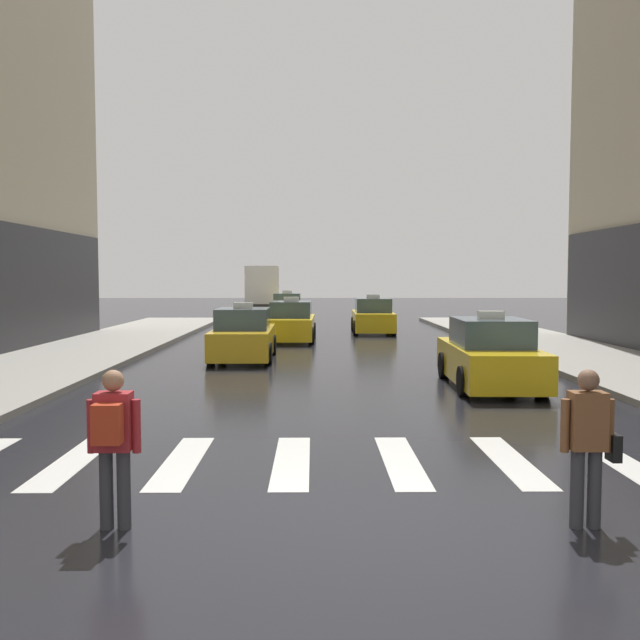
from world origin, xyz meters
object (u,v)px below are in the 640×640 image
at_px(taxi_second, 244,336).
at_px(taxi_fifth, 287,308).
at_px(taxi_third, 291,323).
at_px(taxi_fourth, 373,317).
at_px(taxi_lead, 490,356).
at_px(box_truck, 263,288).
at_px(pedestrian_with_handbag, 588,439).
at_px(pedestrian_with_backpack, 113,436).

height_order(taxi_second, taxi_fifth, same).
distance_m(taxi_second, taxi_third, 6.39).
distance_m(taxi_second, taxi_fourth, 11.48).
bearing_deg(taxi_lead, taxi_fifth, 102.62).
bearing_deg(taxi_lead, taxi_fourth, 95.03).
bearing_deg(taxi_second, taxi_fifth, 88.24).
height_order(taxi_fourth, box_truck, box_truck).
bearing_deg(taxi_fifth, taxi_fourth, -66.26).
bearing_deg(taxi_fourth, pedestrian_with_handbag, -89.92).
height_order(taxi_lead, box_truck, box_truck).
xyz_separation_m(taxi_lead, taxi_second, (-6.39, 5.47, 0.00)).
bearing_deg(pedestrian_with_backpack, taxi_second, 90.65).
distance_m(box_truck, pedestrian_with_handbag, 41.60).
distance_m(taxi_lead, pedestrian_with_handbag, 9.25).
bearing_deg(pedestrian_with_backpack, taxi_fifth, 89.25).
bearing_deg(taxi_fourth, taxi_second, -115.83).
bearing_deg(taxi_fourth, pedestrian_with_backpack, -100.96).
xyz_separation_m(taxi_second, taxi_fifth, (0.62, 20.29, 0.00)).
relative_size(taxi_fifth, box_truck, 0.60).
height_order(box_truck, pedestrian_with_handbag, box_truck).
bearing_deg(taxi_third, taxi_fifth, 92.82).
distance_m(taxi_fifth, pedestrian_with_handbag, 35.19).
height_order(taxi_second, taxi_fourth, same).
distance_m(taxi_lead, taxi_fifth, 26.40).
xyz_separation_m(taxi_lead, box_truck, (-7.70, 31.95, 1.13)).
relative_size(taxi_third, taxi_fourth, 1.00).
xyz_separation_m(taxi_second, pedestrian_with_handbag, (5.04, -14.62, 0.21)).
distance_m(pedestrian_with_backpack, pedestrian_with_handbag, 4.87).
bearing_deg(taxi_fifth, pedestrian_with_backpack, -90.75).
bearing_deg(taxi_second, taxi_fourth, 64.17).
relative_size(taxi_second, pedestrian_with_backpack, 2.76).
bearing_deg(taxi_second, taxi_third, 78.14).
distance_m(taxi_third, pedestrian_with_backpack, 20.92).
relative_size(taxi_second, taxi_fifth, 1.00).
bearing_deg(box_truck, pedestrian_with_backpack, -87.94).
height_order(taxi_lead, taxi_fifth, same).
bearing_deg(taxi_fourth, taxi_lead, -84.97).
xyz_separation_m(taxi_fourth, taxi_fifth, (-4.38, 9.96, 0.00)).
xyz_separation_m(taxi_lead, pedestrian_with_handbag, (-1.35, -9.15, 0.21)).
bearing_deg(pedestrian_with_backpack, taxi_lead, 55.81).
bearing_deg(box_truck, taxi_fourth, -68.64).
xyz_separation_m(taxi_lead, taxi_third, (-5.08, 11.73, 0.00)).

